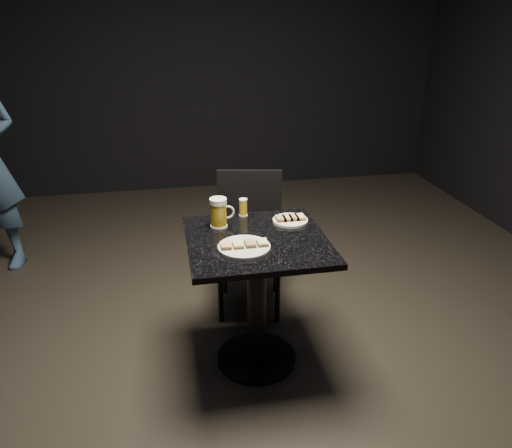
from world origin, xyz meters
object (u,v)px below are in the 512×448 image
object	(u,v)px
table	(257,280)
beer_tumbler	(243,207)
plate_small	(290,221)
chair	(249,232)
beer_mug	(219,213)
plate_large	(244,247)

from	to	relation	value
table	beer_tumbler	bearing A→B (deg)	93.01
plate_small	chair	distance (m)	0.53
plate_small	beer_tumbler	distance (m)	0.27
beer_mug	chair	bearing A→B (deg)	61.16
plate_large	beer_tumbler	size ratio (longest dim) A/B	2.59
plate_small	table	xyz separation A→B (m)	(-0.22, -0.17, -0.25)
beer_mug	chair	xyz separation A→B (m)	(0.24, 0.43, -0.33)
plate_large	beer_mug	bearing A→B (deg)	106.68
table	beer_mug	distance (m)	0.40
table	chair	distance (m)	0.62
plate_large	table	xyz separation A→B (m)	(0.08, 0.10, -0.25)
beer_mug	beer_tumbler	world-z (taller)	beer_mug
table	plate_large	bearing A→B (deg)	-129.12
beer_tumbler	table	bearing A→B (deg)	-86.99
plate_large	beer_mug	size ratio (longest dim) A/B	1.60
table	beer_mug	world-z (taller)	beer_mug
plate_small	beer_mug	xyz separation A→B (m)	(-0.38, 0.01, 0.07)
plate_small	table	size ratio (longest dim) A/B	0.25
table	beer_mug	xyz separation A→B (m)	(-0.17, 0.18, 0.32)
beer_tumbler	chair	xyz separation A→B (m)	(0.09, 0.31, -0.30)
table	beer_tumbler	xyz separation A→B (m)	(-0.02, 0.31, 0.29)
plate_large	beer_mug	world-z (taller)	beer_mug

